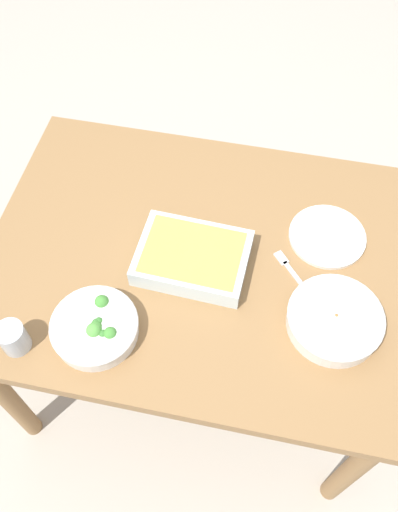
{
  "coord_description": "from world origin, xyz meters",
  "views": [
    {
      "loc": [
        0.17,
        -0.81,
        2.02
      ],
      "look_at": [
        0.0,
        0.0,
        0.74
      ],
      "focal_mm": 38.16,
      "sensor_mm": 36.0,
      "label": 1
    }
  ],
  "objects_px": {
    "side_plate": "(327,236)",
    "spoon_by_stew": "(318,330)",
    "broccoli_bowl": "(95,327)",
    "baking_dish": "(193,257)",
    "stew_bowl": "(335,320)",
    "drink_cup": "(14,338)",
    "spoon_by_broccoli": "(85,322)",
    "fork_on_table": "(292,272)"
  },
  "relations": [
    {
      "from": "stew_bowl",
      "to": "spoon_by_stew",
      "type": "bearing_deg",
      "value": -144.38
    },
    {
      "from": "broccoli_bowl",
      "to": "baking_dish",
      "type": "bearing_deg",
      "value": 52.01
    },
    {
      "from": "side_plate",
      "to": "spoon_by_stew",
      "type": "height_order",
      "value": "side_plate"
    },
    {
      "from": "stew_bowl",
      "to": "spoon_by_stew",
      "type": "xyz_separation_m",
      "value": [
        -0.04,
        -0.03,
        -0.03
      ]
    },
    {
      "from": "baking_dish",
      "to": "drink_cup",
      "type": "xyz_separation_m",
      "value": [
        -0.39,
        -0.33,
        0.0
      ]
    },
    {
      "from": "baking_dish",
      "to": "spoon_by_stew",
      "type": "bearing_deg",
      "value": -20.72
    },
    {
      "from": "stew_bowl",
      "to": "spoon_by_broccoli",
      "type": "relative_size",
      "value": 1.53
    },
    {
      "from": "drink_cup",
      "to": "fork_on_table",
      "type": "bearing_deg",
      "value": 28.3
    },
    {
      "from": "broccoli_bowl",
      "to": "drink_cup",
      "type": "bearing_deg",
      "value": -158.29
    },
    {
      "from": "spoon_by_broccoli",
      "to": "fork_on_table",
      "type": "xyz_separation_m",
      "value": [
        0.51,
        0.26,
        -0.0
      ]
    },
    {
      "from": "drink_cup",
      "to": "broccoli_bowl",
      "type": "bearing_deg",
      "value": 21.71
    },
    {
      "from": "broccoli_bowl",
      "to": "drink_cup",
      "type": "height_order",
      "value": "drink_cup"
    },
    {
      "from": "spoon_by_stew",
      "to": "fork_on_table",
      "type": "distance_m",
      "value": 0.18
    },
    {
      "from": "drink_cup",
      "to": "spoon_by_broccoli",
      "type": "xyz_separation_m",
      "value": [
        0.15,
        0.09,
        -0.03
      ]
    },
    {
      "from": "drink_cup",
      "to": "side_plate",
      "type": "relative_size",
      "value": 0.39
    },
    {
      "from": "stew_bowl",
      "to": "spoon_by_stew",
      "type": "relative_size",
      "value": 1.62
    },
    {
      "from": "stew_bowl",
      "to": "broccoli_bowl",
      "type": "distance_m",
      "value": 0.61
    },
    {
      "from": "broccoli_bowl",
      "to": "fork_on_table",
      "type": "relative_size",
      "value": 1.55
    },
    {
      "from": "broccoli_bowl",
      "to": "side_plate",
      "type": "relative_size",
      "value": 1.02
    },
    {
      "from": "side_plate",
      "to": "spoon_by_stew",
      "type": "distance_m",
      "value": 0.3
    },
    {
      "from": "drink_cup",
      "to": "spoon_by_broccoli",
      "type": "distance_m",
      "value": 0.18
    },
    {
      "from": "fork_on_table",
      "to": "side_plate",
      "type": "bearing_deg",
      "value": 58.23
    },
    {
      "from": "broccoli_bowl",
      "to": "drink_cup",
      "type": "distance_m",
      "value": 0.2
    },
    {
      "from": "stew_bowl",
      "to": "broccoli_bowl",
      "type": "height_order",
      "value": "broccoli_bowl"
    },
    {
      "from": "fork_on_table",
      "to": "spoon_by_stew",
      "type": "bearing_deg",
      "value": -62.36
    },
    {
      "from": "side_plate",
      "to": "baking_dish",
      "type": "bearing_deg",
      "value": -155.4
    },
    {
      "from": "stew_bowl",
      "to": "spoon_by_broccoli",
      "type": "height_order",
      "value": "stew_bowl"
    },
    {
      "from": "baking_dish",
      "to": "spoon_by_broccoli",
      "type": "bearing_deg",
      "value": -135.42
    },
    {
      "from": "baking_dish",
      "to": "side_plate",
      "type": "distance_m",
      "value": 0.4
    },
    {
      "from": "baking_dish",
      "to": "drink_cup",
      "type": "bearing_deg",
      "value": -139.56
    },
    {
      "from": "spoon_by_stew",
      "to": "spoon_by_broccoli",
      "type": "height_order",
      "value": "same"
    },
    {
      "from": "broccoli_bowl",
      "to": "spoon_by_stew",
      "type": "height_order",
      "value": "broccoli_bowl"
    },
    {
      "from": "stew_bowl",
      "to": "broccoli_bowl",
      "type": "relative_size",
      "value": 1.1
    },
    {
      "from": "spoon_by_broccoli",
      "to": "fork_on_table",
      "type": "bearing_deg",
      "value": 26.99
    },
    {
      "from": "drink_cup",
      "to": "spoon_by_stew",
      "type": "bearing_deg",
      "value": 14.49
    },
    {
      "from": "spoon_by_broccoli",
      "to": "spoon_by_stew",
      "type": "bearing_deg",
      "value": 9.3
    },
    {
      "from": "broccoli_bowl",
      "to": "side_plate",
      "type": "height_order",
      "value": "broccoli_bowl"
    },
    {
      "from": "broccoli_bowl",
      "to": "baking_dish",
      "type": "height_order",
      "value": "broccoli_bowl"
    },
    {
      "from": "baking_dish",
      "to": "spoon_by_stew",
      "type": "relative_size",
      "value": 2.02
    },
    {
      "from": "stew_bowl",
      "to": "drink_cup",
      "type": "xyz_separation_m",
      "value": [
        -0.78,
        -0.22,
        0.01
      ]
    },
    {
      "from": "stew_bowl",
      "to": "baking_dish",
      "type": "xyz_separation_m",
      "value": [
        -0.39,
        0.11,
        0.0
      ]
    },
    {
      "from": "baking_dish",
      "to": "spoon_by_broccoli",
      "type": "xyz_separation_m",
      "value": [
        -0.24,
        -0.23,
        -0.03
      ]
    }
  ]
}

